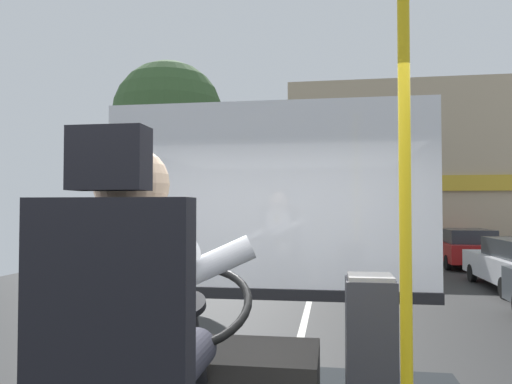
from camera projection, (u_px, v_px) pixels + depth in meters
name	position (u px, v px, depth m)	size (l,w,h in m)	color
ground	(310.00, 300.00, 10.70)	(18.00, 44.00, 0.06)	#2C2C2C
bus_driver	(139.00, 309.00, 1.60)	(0.72, 0.61, 0.82)	#282833
steering_console	(213.00, 382.00, 2.60)	(1.10, 1.04, 0.88)	#282623
handrail_pole	(405.00, 224.00, 1.79)	(0.04, 0.04, 2.17)	gold
fare_box	(371.00, 362.00, 2.36)	(0.23, 0.26, 0.82)	#333338
windshield_panel	(267.00, 221.00, 3.67)	(2.50, 0.08, 1.48)	silver
street_tree	(168.00, 117.00, 12.39)	(2.75, 2.75, 5.66)	#4C3828
shop_building	(429.00, 171.00, 21.02)	(11.70, 4.19, 7.09)	tan
parked_car_red	(465.00, 247.00, 16.75)	(1.78, 3.81, 1.27)	maroon
parked_car_black	(431.00, 234.00, 23.32)	(1.98, 4.00, 1.45)	black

